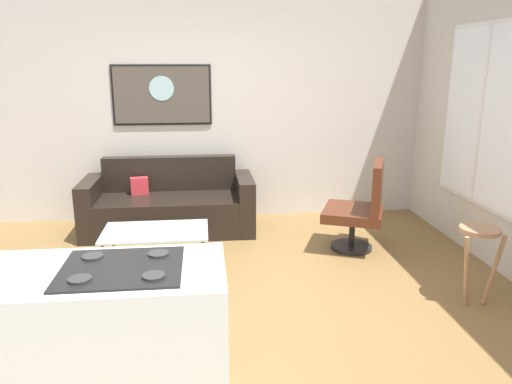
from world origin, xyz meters
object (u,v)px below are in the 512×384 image
wall_painting (162,95)px  armchair (361,208)px  couch (169,207)px  coffee_table (156,233)px  bar_stool (478,245)px

wall_painting → armchair: bearing=-32.5°
couch → armchair: size_ratio=2.05×
couch → coffee_table: (-0.06, -1.12, 0.07)m
couch → coffee_table: size_ratio=1.98×
couch → armchair: bearing=-22.9°
couch → coffee_table: 1.12m
armchair → wall_painting: 2.69m
coffee_table → armchair: bearing=7.4°
coffee_table → wall_painting: bearing=90.1°
bar_stool → couch: bearing=140.9°
bar_stool → coffee_table: bearing=159.8°
coffee_table → bar_stool: size_ratio=1.52×
couch → armchair: (2.01, -0.85, 0.17)m
armchair → bar_stool: armchair is taller
coffee_table → wall_painting: wall_painting is taller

